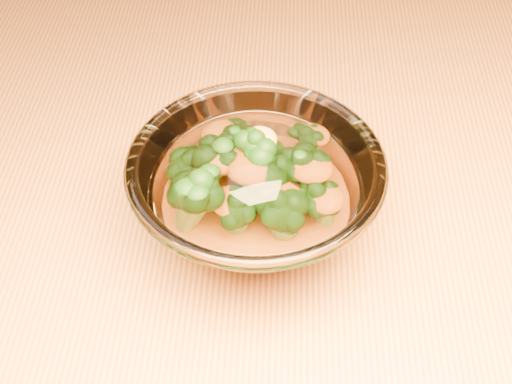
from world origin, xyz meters
TOP-DOWN VIEW (x-y plane):
  - table at (0.00, 0.00)m, footprint 1.20×0.80m
  - glass_bowl at (0.03, -0.02)m, footprint 0.20×0.20m
  - cheese_sauce at (0.03, -0.02)m, footprint 0.11×0.11m
  - broccoli_heap at (0.03, -0.02)m, footprint 0.13×0.12m

SIDE VIEW (x-z plane):
  - table at x=0.00m, z-range 0.28..1.03m
  - cheese_sauce at x=0.03m, z-range 0.76..0.79m
  - glass_bowl at x=0.03m, z-range 0.75..0.84m
  - broccoli_heap at x=0.03m, z-range 0.77..0.84m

